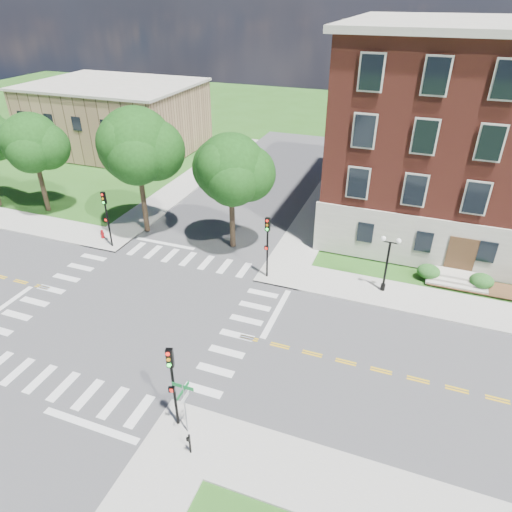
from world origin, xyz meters
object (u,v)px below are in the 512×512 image
(traffic_signal_ne, at_px, (267,240))
(fire_hydrant, at_px, (102,234))
(traffic_signal_se, at_px, (172,378))
(twin_lamp_west, at_px, (387,261))
(street_sign_pole, at_px, (184,399))
(push_button_post, at_px, (190,443))
(traffic_signal_nw, at_px, (106,212))

(traffic_signal_ne, height_order, fire_hydrant, traffic_signal_ne)
(traffic_signal_se, distance_m, fire_hydrant, 21.71)
(twin_lamp_west, bearing_deg, fire_hydrant, -179.23)
(street_sign_pole, height_order, push_button_post, street_sign_pole)
(traffic_signal_se, xyz_separation_m, traffic_signal_nw, (-13.86, 14.00, 0.00))
(traffic_signal_se, distance_m, push_button_post, 3.02)
(traffic_signal_nw, distance_m, twin_lamp_west, 21.94)
(traffic_signal_ne, relative_size, twin_lamp_west, 1.13)
(twin_lamp_west, bearing_deg, traffic_signal_se, -117.75)
(traffic_signal_nw, bearing_deg, fire_hydrant, 149.74)
(traffic_signal_nw, xyz_separation_m, street_sign_pole, (14.52, -14.24, -0.88))
(traffic_signal_se, bearing_deg, street_sign_pole, -19.83)
(traffic_signal_nw, distance_m, street_sign_pole, 20.36)
(traffic_signal_se, relative_size, street_sign_pole, 1.55)
(street_sign_pole, xyz_separation_m, fire_hydrant, (-16.17, 15.19, -1.84))
(traffic_signal_ne, bearing_deg, fire_hydrant, 176.83)
(traffic_signal_ne, height_order, street_sign_pole, traffic_signal_ne)
(traffic_signal_se, bearing_deg, twin_lamp_west, 62.25)
(street_sign_pole, bearing_deg, traffic_signal_nw, 135.58)
(street_sign_pole, distance_m, push_button_post, 1.95)
(twin_lamp_west, relative_size, fire_hydrant, 5.64)
(traffic_signal_nw, distance_m, fire_hydrant, 3.32)
(twin_lamp_west, height_order, fire_hydrant, twin_lamp_west)
(traffic_signal_se, height_order, street_sign_pole, traffic_signal_se)
(twin_lamp_west, relative_size, push_button_post, 3.53)
(push_button_post, bearing_deg, traffic_signal_ne, 95.98)
(traffic_signal_ne, height_order, twin_lamp_west, traffic_signal_ne)
(fire_hydrant, bearing_deg, push_button_post, -43.91)
(street_sign_pole, relative_size, fire_hydrant, 4.13)
(twin_lamp_west, bearing_deg, street_sign_pole, -115.41)
(traffic_signal_nw, relative_size, push_button_post, 4.00)
(twin_lamp_west, xyz_separation_m, push_button_post, (-6.69, -16.53, -1.73))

